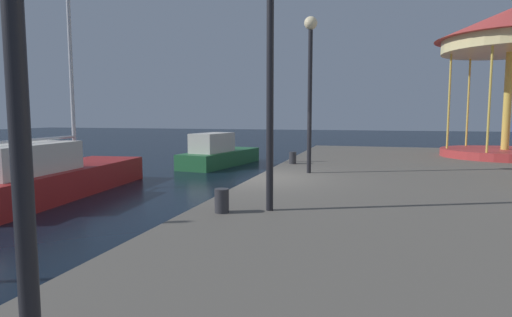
% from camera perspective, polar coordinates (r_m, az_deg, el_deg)
% --- Properties ---
extents(ground_plane, '(120.00, 120.00, 0.00)m').
position_cam_1_polar(ground_plane, '(11.18, -0.32, -6.60)').
color(ground_plane, black).
extents(motorboat_green, '(2.44, 5.58, 1.59)m').
position_cam_1_polar(motorboat_green, '(20.25, -5.09, 0.64)').
color(motorboat_green, '#236638').
rests_on(motorboat_green, ground).
extents(sailboat_red, '(2.80, 7.46, 6.34)m').
position_cam_1_polar(sailboat_red, '(13.86, -26.08, -2.15)').
color(sailboat_red, maroon).
rests_on(sailboat_red, ground).
extents(carousel, '(5.41, 5.41, 5.62)m').
position_cam_1_polar(carousel, '(19.02, 31.22, 12.97)').
color(carousel, '#B23333').
rests_on(carousel, quay_dock).
extents(lamp_post_mid_promenade, '(0.36, 0.36, 4.37)m').
position_cam_1_polar(lamp_post_mid_promenade, '(7.19, 1.94, 16.87)').
color(lamp_post_mid_promenade, black).
rests_on(lamp_post_mid_promenade, quay_dock).
extents(lamp_post_far_end, '(0.36, 0.36, 4.29)m').
position_cam_1_polar(lamp_post_far_end, '(11.91, 7.34, 12.18)').
color(lamp_post_far_end, black).
rests_on(lamp_post_far_end, quay_dock).
extents(bollard_south, '(0.24, 0.24, 0.40)m').
position_cam_1_polar(bollard_south, '(7.04, -4.66, -5.71)').
color(bollard_south, '#2D2D33').
rests_on(bollard_south, quay_dock).
extents(bollard_center, '(0.24, 0.24, 0.40)m').
position_cam_1_polar(bollard_center, '(14.09, 4.98, 0.09)').
color(bollard_center, '#2D2D33').
rests_on(bollard_center, quay_dock).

